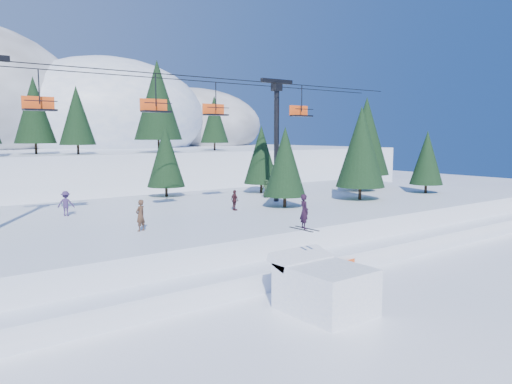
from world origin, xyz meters
TOP-DOWN VIEW (x-y plane):
  - ground at (0.00, 0.00)m, footprint 160.00×160.00m
  - mid_shelf at (0.00, 18.00)m, footprint 70.00×22.00m
  - berm at (0.00, 8.00)m, footprint 70.00×6.00m
  - jump_kicker at (2.07, 1.34)m, footprint 3.21×4.41m
  - chairlift at (0.77, 18.05)m, footprint 46.00×3.21m
  - conifer_stand at (3.81, 19.14)m, footprint 62.59×17.10m
  - distant_skiers at (-2.75, 17.31)m, footprint 32.15×9.22m
  - banner_near at (7.04, 4.82)m, footprint 2.83×0.48m
  - banner_far at (11.65, 6.39)m, footprint 2.77×0.78m

SIDE VIEW (x-z plane):
  - ground at x=0.00m, z-range 0.00..0.00m
  - banner_near at x=7.04m, z-range 0.09..0.99m
  - banner_far at x=11.65m, z-range 0.09..0.99m
  - berm at x=0.00m, z-range 0.00..1.10m
  - jump_kicker at x=2.07m, z-range -1.48..3.88m
  - mid_shelf at x=0.00m, z-range 0.00..2.50m
  - distant_skiers at x=-2.75m, z-range 2.43..4.31m
  - conifer_stand at x=3.81m, z-range 2.03..11.76m
  - chairlift at x=0.77m, z-range 4.18..14.46m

